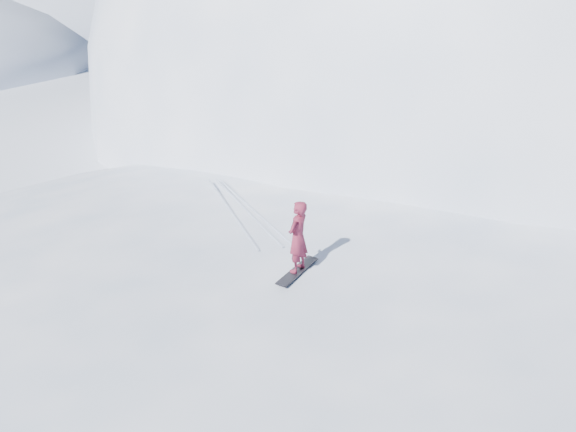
# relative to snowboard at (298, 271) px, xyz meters

# --- Properties ---
(ground) EXTENTS (400.00, 400.00, 0.00)m
(ground) POSITION_rel_snowboard_xyz_m (0.33, -0.54, -2.41)
(ground) COLOR white
(ground) RESTS_ON ground
(near_ridge) EXTENTS (36.00, 28.00, 4.80)m
(near_ridge) POSITION_rel_snowboard_xyz_m (1.33, 2.46, -2.41)
(near_ridge) COLOR white
(near_ridge) RESTS_ON ground
(summit_peak) EXTENTS (60.00, 56.00, 56.00)m
(summit_peak) POSITION_rel_snowboard_xyz_m (22.33, 25.46, -2.41)
(summit_peak) COLOR white
(summit_peak) RESTS_ON ground
(peak_shoulder) EXTENTS (28.00, 24.00, 18.00)m
(peak_shoulder) POSITION_rel_snowboard_xyz_m (10.33, 19.46, -2.41)
(peak_shoulder) COLOR white
(peak_shoulder) RESTS_ON ground
(wind_bumps) EXTENTS (16.00, 14.40, 1.00)m
(wind_bumps) POSITION_rel_snowboard_xyz_m (-0.23, 1.58, -2.41)
(wind_bumps) COLOR white
(wind_bumps) RESTS_ON ground
(snowboard) EXTENTS (1.40, 1.39, 0.03)m
(snowboard) POSITION_rel_snowboard_xyz_m (0.00, 0.00, 0.00)
(snowboard) COLOR black
(snowboard) RESTS_ON near_ridge
(snowboarder) EXTENTS (0.81, 0.81, 1.89)m
(snowboarder) POSITION_rel_snowboard_xyz_m (-0.00, 0.00, 0.96)
(snowboarder) COLOR maroon
(snowboarder) RESTS_ON snowboard
(board_tracks) EXTENTS (1.81, 5.96, 0.04)m
(board_tracks) POSITION_rel_snowboard_xyz_m (-0.72, 4.28, 0.01)
(board_tracks) COLOR silver
(board_tracks) RESTS_ON ground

